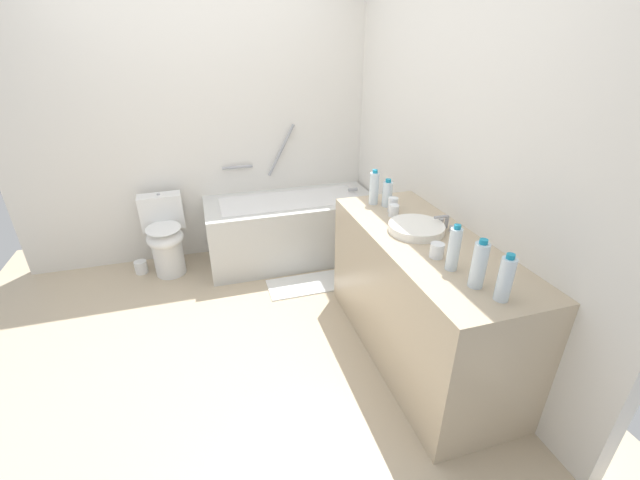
% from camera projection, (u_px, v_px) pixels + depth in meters
% --- Properties ---
extents(ground_plane, '(3.97, 3.97, 0.00)m').
position_uv_depth(ground_plane, '(235.00, 337.00, 2.91)').
color(ground_plane, '#C1AD8E').
extents(wall_back_tiled, '(3.37, 0.10, 2.59)m').
position_uv_depth(wall_back_tiled, '(204.00, 119.00, 3.57)').
color(wall_back_tiled, white).
rests_on(wall_back_tiled, ground_plane).
extents(wall_right_mirror, '(0.10, 3.19, 2.59)m').
position_uv_depth(wall_right_mirror, '(446.00, 143.00, 2.73)').
color(wall_right_mirror, white).
rests_on(wall_right_mirror, ground_plane).
extents(bathtub, '(1.57, 0.69, 1.22)m').
position_uv_depth(bathtub, '(292.00, 227.00, 3.85)').
color(bathtub, silver).
rests_on(bathtub, ground_plane).
extents(toilet, '(0.38, 0.52, 0.71)m').
position_uv_depth(toilet, '(165.00, 236.00, 3.58)').
color(toilet, white).
rests_on(toilet, ground_plane).
extents(vanity_counter, '(0.63, 1.58, 0.86)m').
position_uv_depth(vanity_counter, '(420.00, 298.00, 2.60)').
color(vanity_counter, tan).
rests_on(vanity_counter, ground_plane).
extents(sink_basin, '(0.34, 0.34, 0.05)m').
position_uv_depth(sink_basin, '(416.00, 228.00, 2.48)').
color(sink_basin, white).
rests_on(sink_basin, vanity_counter).
extents(sink_faucet, '(0.11, 0.15, 0.09)m').
position_uv_depth(sink_faucet, '(445.00, 222.00, 2.53)').
color(sink_faucet, '#A1A1A6').
rests_on(sink_faucet, vanity_counter).
extents(water_bottle_0, '(0.07, 0.07, 0.24)m').
position_uv_depth(water_bottle_0, '(505.00, 279.00, 1.80)').
color(water_bottle_0, silver).
rests_on(water_bottle_0, vanity_counter).
extents(water_bottle_1, '(0.07, 0.07, 0.20)m').
position_uv_depth(water_bottle_1, '(387.00, 194.00, 2.84)').
color(water_bottle_1, silver).
rests_on(water_bottle_1, vanity_counter).
extents(water_bottle_2, '(0.06, 0.06, 0.25)m').
position_uv_depth(water_bottle_2, '(454.00, 249.00, 2.04)').
color(water_bottle_2, silver).
rests_on(water_bottle_2, vanity_counter).
extents(water_bottle_3, '(0.07, 0.07, 0.25)m').
position_uv_depth(water_bottle_3, '(479.00, 265.00, 1.89)').
color(water_bottle_3, silver).
rests_on(water_bottle_3, vanity_counter).
extents(water_bottle_4, '(0.07, 0.07, 0.25)m').
position_uv_depth(water_bottle_4, '(374.00, 188.00, 2.87)').
color(water_bottle_4, silver).
rests_on(water_bottle_4, vanity_counter).
extents(drinking_glass_0, '(0.07, 0.07, 0.10)m').
position_uv_depth(drinking_glass_0, '(393.00, 205.00, 2.77)').
color(drinking_glass_0, white).
rests_on(drinking_glass_0, vanity_counter).
extents(drinking_glass_1, '(0.08, 0.08, 0.08)m').
position_uv_depth(drinking_glass_1, '(437.00, 250.00, 2.19)').
color(drinking_glass_1, white).
rests_on(drinking_glass_1, vanity_counter).
extents(drinking_glass_2, '(0.07, 0.07, 0.08)m').
position_uv_depth(drinking_glass_2, '(394.00, 210.00, 2.70)').
color(drinking_glass_2, white).
rests_on(drinking_glass_2, vanity_counter).
extents(bath_mat, '(0.67, 0.32, 0.01)m').
position_uv_depth(bath_mat, '(307.00, 284.00, 3.52)').
color(bath_mat, white).
rests_on(bath_mat, ground_plane).
extents(toilet_paper_roll, '(0.11, 0.11, 0.12)m').
position_uv_depth(toilet_paper_roll, '(141.00, 267.00, 3.69)').
color(toilet_paper_roll, white).
rests_on(toilet_paper_roll, ground_plane).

